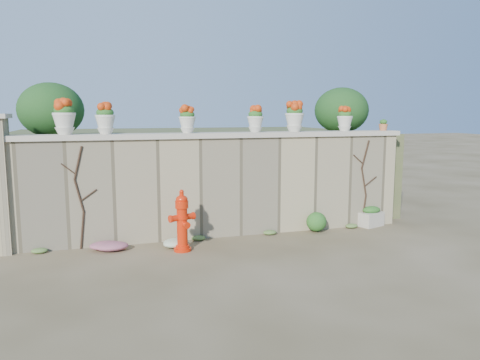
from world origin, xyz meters
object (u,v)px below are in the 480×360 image
object	(u,v)px
planter_box	(371,217)
terracotta_pot	(383,125)
fire_hydrant	(182,221)
urn_pot_0	(64,117)

from	to	relation	value
planter_box	terracotta_pot	distance (m)	2.05
planter_box	terracotta_pot	world-z (taller)	terracotta_pot
fire_hydrant	terracotta_pot	bearing A→B (deg)	-7.51
terracotta_pot	urn_pot_0	bearing A→B (deg)	-180.00
planter_box	urn_pot_0	distance (m)	6.68
urn_pot_0	fire_hydrant	bearing A→B (deg)	-24.36
urn_pot_0	terracotta_pot	distance (m)	6.67
fire_hydrant	urn_pot_0	xyz separation A→B (m)	(-1.96, 0.89, 1.85)
planter_box	urn_pot_0	world-z (taller)	urn_pot_0
urn_pot_0	terracotta_pot	bearing A→B (deg)	0.00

